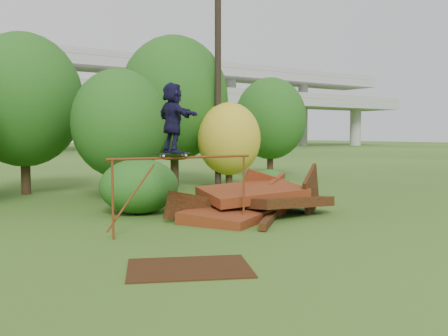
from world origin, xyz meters
TOP-DOWN VIEW (x-y plane):
  - ground at (0.00, 0.00)m, footprint 240.00×240.00m
  - scrap_pile at (1.09, 3.09)m, footprint 5.48×3.73m
  - grind_rail at (-1.86, 2.28)m, footprint 3.97×0.31m
  - skateboard at (-2.13, 2.30)m, footprint 0.86×0.28m
  - skater at (-2.13, 2.30)m, footprint 0.52×1.62m
  - flat_plate at (-3.52, -0.79)m, footprint 2.73×2.44m
  - tree_1 at (-3.26, 12.70)m, footprint 4.72×4.72m
  - tree_2 at (-0.96, 8.43)m, footprint 3.43×3.43m
  - tree_3 at (3.34, 12.11)m, footprint 5.09×5.09m
  - tree_4 at (4.56, 9.35)m, footprint 2.80×2.80m
  - tree_5 at (10.12, 13.16)m, footprint 4.02×4.02m
  - shrub_left at (-1.54, 5.58)m, footprint 2.48×2.29m
  - shrub_right at (3.70, 5.57)m, footprint 1.64×1.51m
  - utility_pole at (4.07, 9.50)m, footprint 1.40×0.28m

SIDE VIEW (x-z plane):
  - ground at x=0.00m, z-range 0.00..0.00m
  - flat_plate at x=-3.52m, z-range 0.00..0.03m
  - scrap_pile at x=1.09m, z-range -0.49..1.33m
  - shrub_right at x=3.70m, z-range 0.00..1.16m
  - shrub_left at x=-1.54m, z-range 0.00..1.72m
  - grind_rail at x=-1.86m, z-range 0.50..2.42m
  - skateboard at x=-2.13m, z-range 1.95..2.04m
  - tree_4 at x=4.56m, z-range 0.32..4.18m
  - tree_2 at x=-0.96m, z-range 0.44..5.27m
  - skater at x=-2.13m, z-range 2.01..3.76m
  - tree_5 at x=10.12m, z-range 0.50..6.15m
  - tree_1 at x=-3.26m, z-range 0.56..7.12m
  - tree_3 at x=3.34m, z-range 0.60..7.66m
  - utility_pole at x=4.07m, z-range 0.07..9.55m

